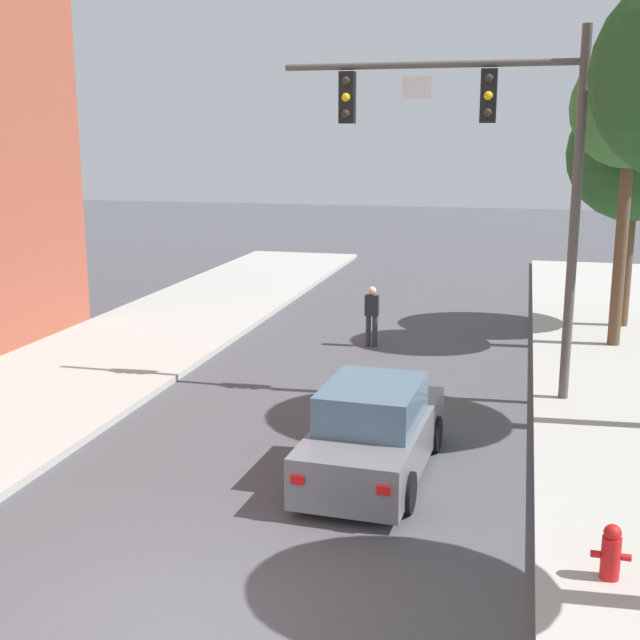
% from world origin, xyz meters
% --- Properties ---
extents(ground_plane, '(120.00, 120.00, 0.00)m').
position_xyz_m(ground_plane, '(0.00, 0.00, 0.00)').
color(ground_plane, '#4C4C51').
extents(traffic_signal_mast, '(6.13, 0.38, 7.50)m').
position_xyz_m(traffic_signal_mast, '(2.89, 9.61, 5.32)').
color(traffic_signal_mast, '#514C47').
rests_on(traffic_signal_mast, sidewalk_right).
extents(car_lead_grey, '(1.99, 4.31, 1.60)m').
position_xyz_m(car_lead_grey, '(1.38, 5.01, 0.72)').
color(car_lead_grey, slate).
rests_on(car_lead_grey, ground).
extents(pedestrian_crossing_road, '(0.36, 0.22, 1.64)m').
position_xyz_m(pedestrian_crossing_road, '(-0.23, 13.53, 0.91)').
color(pedestrian_crossing_road, '#333338').
rests_on(pedestrian_crossing_road, ground).
extents(fire_hydrant, '(0.48, 0.24, 0.72)m').
position_xyz_m(fire_hydrant, '(4.89, 2.17, 0.51)').
color(fire_hydrant, red).
rests_on(fire_hydrant, sidewalk_right).
extents(street_tree_third, '(3.03, 3.03, 7.61)m').
position_xyz_m(street_tree_third, '(6.06, 14.70, 6.18)').
color(street_tree_third, brown).
rests_on(street_tree_third, sidewalk_right).
extents(street_tree_farthest, '(3.76, 3.76, 6.80)m').
position_xyz_m(street_tree_farthest, '(6.52, 17.16, 5.05)').
color(street_tree_farthest, brown).
rests_on(street_tree_farthest, sidewalk_right).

